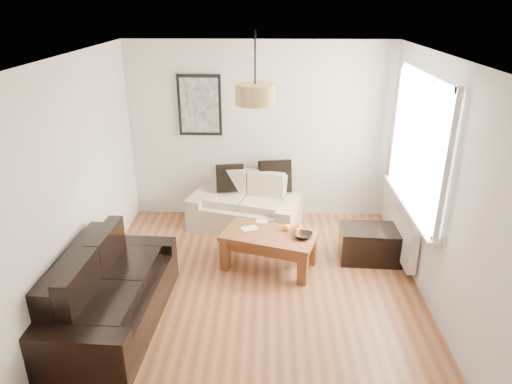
{
  "coord_description": "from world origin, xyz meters",
  "views": [
    {
      "loc": [
        0.14,
        -4.31,
        3.11
      ],
      "look_at": [
        0.0,
        0.6,
        1.05
      ],
      "focal_mm": 32.49,
      "sensor_mm": 36.0,
      "label": 1
    }
  ],
  "objects_px": {
    "sofa_leather": "(111,289)",
    "coffee_table": "(269,250)",
    "ottoman": "(370,244)",
    "loveseat_cream": "(245,203)"
  },
  "relations": [
    {
      "from": "sofa_leather",
      "to": "coffee_table",
      "type": "height_order",
      "value": "sofa_leather"
    },
    {
      "from": "coffee_table",
      "to": "ottoman",
      "type": "bearing_deg",
      "value": 9.2
    },
    {
      "from": "sofa_leather",
      "to": "coffee_table",
      "type": "distance_m",
      "value": 1.96
    },
    {
      "from": "sofa_leather",
      "to": "ottoman",
      "type": "distance_m",
      "value": 3.18
    },
    {
      "from": "loveseat_cream",
      "to": "coffee_table",
      "type": "height_order",
      "value": "loveseat_cream"
    },
    {
      "from": "coffee_table",
      "to": "sofa_leather",
      "type": "bearing_deg",
      "value": -144.47
    },
    {
      "from": "coffee_table",
      "to": "loveseat_cream",
      "type": "bearing_deg",
      "value": 107.89
    },
    {
      "from": "sofa_leather",
      "to": "loveseat_cream",
      "type": "bearing_deg",
      "value": -26.59
    },
    {
      "from": "ottoman",
      "to": "loveseat_cream",
      "type": "bearing_deg",
      "value": 152.1
    },
    {
      "from": "loveseat_cream",
      "to": "sofa_leather",
      "type": "xyz_separation_m",
      "value": [
        -1.24,
        -2.21,
        0.02
      ]
    }
  ]
}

